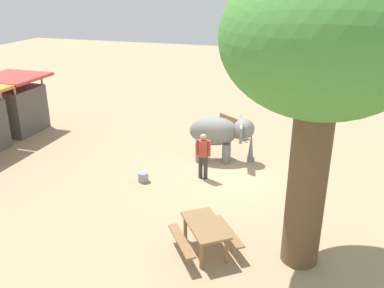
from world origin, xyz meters
TOP-DOWN VIEW (x-y plane):
  - ground_plane at (0.00, 0.00)m, footprint 60.00×60.00m
  - elephant at (1.32, 0.46)m, footprint 1.63×2.47m
  - person_handler at (-0.37, 0.64)m, footprint 0.32×0.51m
  - shade_tree_main at (-3.94, -2.82)m, footprint 4.56×4.18m
  - wooden_bench at (4.10, 0.60)m, footprint 1.16×1.36m
  - picnic_table_near at (-4.32, -0.55)m, footprint 2.09×2.08m
  - market_stall_red at (1.76, 9.87)m, footprint 2.50×2.50m
  - feed_bucket at (-1.21, 2.51)m, footprint 0.36×0.36m

SIDE VIEW (x-z plane):
  - ground_plane at x=0.00m, z-range 0.00..0.00m
  - feed_bucket at x=-1.21m, z-range 0.00..0.32m
  - wooden_bench at x=4.10m, z-range 0.03..0.91m
  - picnic_table_near at x=-4.32m, z-range 0.20..0.98m
  - person_handler at x=-0.37m, z-range 0.14..1.76m
  - elephant at x=1.32m, z-range 0.23..1.93m
  - market_stall_red at x=1.76m, z-range -0.12..2.40m
  - shade_tree_main at x=-3.94m, z-range 1.68..8.60m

